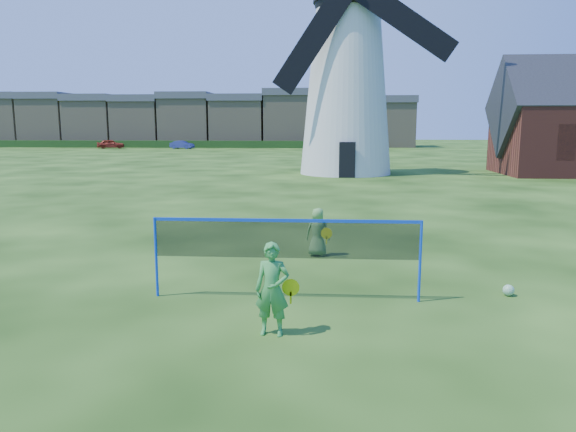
{
  "coord_description": "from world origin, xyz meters",
  "views": [
    {
      "loc": [
        0.92,
        -10.04,
        3.29
      ],
      "look_at": [
        0.2,
        0.5,
        1.5
      ],
      "focal_mm": 33.84,
      "sensor_mm": 36.0,
      "label": 1
    }
  ],
  "objects_px": {
    "windmill": "(347,77)",
    "play_ball": "(508,290)",
    "player_girl": "(272,289)",
    "car_left": "(111,144)",
    "player_boy": "(318,232)",
    "badminton_net": "(286,240)",
    "car_right": "(182,145)"
  },
  "relations": [
    {
      "from": "windmill",
      "to": "play_ball",
      "type": "height_order",
      "value": "windmill"
    },
    {
      "from": "player_girl",
      "to": "play_ball",
      "type": "bearing_deg",
      "value": 33.25
    },
    {
      "from": "badminton_net",
      "to": "car_left",
      "type": "xyz_separation_m",
      "value": [
        -28.6,
        63.07,
        -0.52
      ]
    },
    {
      "from": "windmill",
      "to": "car_left",
      "type": "relative_size",
      "value": 5.03
    },
    {
      "from": "player_girl",
      "to": "player_boy",
      "type": "relative_size",
      "value": 1.22
    },
    {
      "from": "player_girl",
      "to": "player_boy",
      "type": "bearing_deg",
      "value": 88.93
    },
    {
      "from": "badminton_net",
      "to": "car_right",
      "type": "distance_m",
      "value": 65.63
    },
    {
      "from": "badminton_net",
      "to": "play_ball",
      "type": "distance_m",
      "value": 4.45
    },
    {
      "from": "player_boy",
      "to": "play_ball",
      "type": "relative_size",
      "value": 5.56
    },
    {
      "from": "player_girl",
      "to": "badminton_net",
      "type": "bearing_deg",
      "value": 93.14
    },
    {
      "from": "badminton_net",
      "to": "car_right",
      "type": "height_order",
      "value": "badminton_net"
    },
    {
      "from": "windmill",
      "to": "play_ball",
      "type": "distance_m",
      "value": 27.17
    },
    {
      "from": "car_left",
      "to": "player_boy",
      "type": "bearing_deg",
      "value": -174.36
    },
    {
      "from": "car_left",
      "to": "play_ball",
      "type": "bearing_deg",
      "value": -172.7
    },
    {
      "from": "badminton_net",
      "to": "play_ball",
      "type": "bearing_deg",
      "value": 6.28
    },
    {
      "from": "player_boy",
      "to": "car_left",
      "type": "distance_m",
      "value": 66.34
    },
    {
      "from": "windmill",
      "to": "car_right",
      "type": "xyz_separation_m",
      "value": [
        -20.71,
        36.11,
        -5.82
      ]
    },
    {
      "from": "windmill",
      "to": "car_right",
      "type": "height_order",
      "value": "windmill"
    },
    {
      "from": "car_left",
      "to": "car_right",
      "type": "bearing_deg",
      "value": -111.18
    },
    {
      "from": "play_ball",
      "to": "car_left",
      "type": "xyz_separation_m",
      "value": [
        -32.9,
        62.59,
        0.51
      ]
    },
    {
      "from": "windmill",
      "to": "badminton_net",
      "type": "bearing_deg",
      "value": -94.46
    },
    {
      "from": "badminton_net",
      "to": "play_ball",
      "type": "height_order",
      "value": "badminton_net"
    },
    {
      "from": "windmill",
      "to": "car_left",
      "type": "bearing_deg",
      "value": 130.26
    },
    {
      "from": "player_boy",
      "to": "player_girl",
      "type": "bearing_deg",
      "value": 89.96
    },
    {
      "from": "car_left",
      "to": "badminton_net",
      "type": "bearing_deg",
      "value": -176.03
    },
    {
      "from": "badminton_net",
      "to": "player_boy",
      "type": "relative_size",
      "value": 4.13
    },
    {
      "from": "windmill",
      "to": "car_left",
      "type": "xyz_separation_m",
      "value": [
        -30.69,
        36.24,
        -5.74
      ]
    },
    {
      "from": "windmill",
      "to": "player_girl",
      "type": "xyz_separation_m",
      "value": [
        -2.18,
        -28.62,
        -5.61
      ]
    },
    {
      "from": "windmill",
      "to": "car_right",
      "type": "bearing_deg",
      "value": 119.83
    },
    {
      "from": "badminton_net",
      "to": "player_boy",
      "type": "xyz_separation_m",
      "value": [
        0.56,
        3.47,
        -0.53
      ]
    },
    {
      "from": "play_ball",
      "to": "car_right",
      "type": "bearing_deg",
      "value": 110.15
    },
    {
      "from": "player_boy",
      "to": "windmill",
      "type": "bearing_deg",
      "value": -86.87
    }
  ]
}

